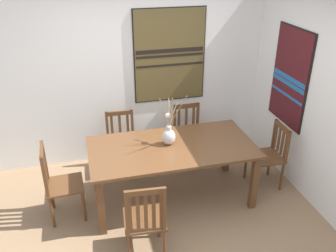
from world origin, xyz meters
TOP-DOWN VIEW (x-y plane):
  - ground_plane at (0.00, 0.00)m, footprint 6.40×6.40m
  - wall_back at (0.00, 1.86)m, footprint 6.40×0.12m
  - dining_table at (0.11, 0.58)m, footprint 2.02×1.02m
  - centerpiece_vase at (0.08, 0.64)m, footprint 0.28×0.38m
  - chair_0 at (1.45, 0.57)m, footprint 0.44×0.44m
  - chair_1 at (0.59, 1.42)m, footprint 0.42×0.42m
  - chair_2 at (-0.41, 1.43)m, footprint 0.43×0.43m
  - chair_3 at (-1.27, 0.58)m, footprint 0.44×0.44m
  - chair_4 at (-0.41, -0.30)m, footprint 0.45×0.45m
  - painting_on_back_wall at (0.39, 1.79)m, footprint 1.04×0.05m
  - painting_on_side_wall at (1.79, 0.88)m, footprint 0.05×0.80m

SIDE VIEW (x-z plane):
  - ground_plane at x=0.00m, z-range -0.03..0.00m
  - chair_2 at x=-0.41m, z-range 0.02..0.89m
  - chair_1 at x=0.59m, z-range 0.02..0.89m
  - chair_0 at x=1.45m, z-range 0.02..0.91m
  - chair_4 at x=-0.41m, z-range 0.02..0.97m
  - chair_3 at x=-1.27m, z-range 0.01..0.98m
  - dining_table at x=0.11m, z-range 0.29..1.06m
  - centerpiece_vase at x=0.08m, z-range 0.56..1.26m
  - wall_back at x=0.00m, z-range 0.00..2.70m
  - painting_on_side_wall at x=1.79m, z-range 0.76..2.06m
  - painting_on_back_wall at x=0.39m, z-range 0.87..2.22m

